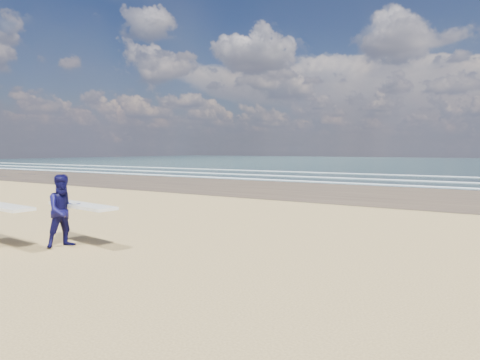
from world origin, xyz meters
The scene contains 1 object.
surfer_far centered at (1.84, 1.36, 0.85)m, with size 2.25×1.23×1.69m.
Camera 1 is at (10.58, -4.81, 2.27)m, focal length 32.00 mm.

